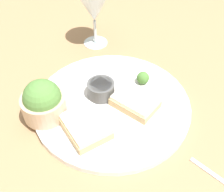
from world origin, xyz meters
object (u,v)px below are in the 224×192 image
(wine_glass, at_px, (94,7))
(cheese_toast_far, at_px, (135,102))
(sauce_ramekin, at_px, (101,89))
(cheese_toast_near, at_px, (85,126))
(salad_bowl, at_px, (43,102))

(wine_glass, bearing_deg, cheese_toast_far, -5.56)
(sauce_ramekin, height_order, cheese_toast_far, sauce_ramekin)
(cheese_toast_near, bearing_deg, cheese_toast_far, 97.27)
(salad_bowl, xyz_separation_m, wine_glass, (-0.21, 0.21, 0.06))
(sauce_ramekin, height_order, cheese_toast_near, sauce_ramekin)
(cheese_toast_far, xyz_separation_m, wine_glass, (-0.27, 0.03, 0.08))
(cheese_toast_far, distance_m, wine_glass, 0.29)
(salad_bowl, distance_m, cheese_toast_far, 0.19)
(salad_bowl, relative_size, cheese_toast_near, 0.88)
(salad_bowl, distance_m, cheese_toast_near, 0.10)
(sauce_ramekin, relative_size, wine_glass, 0.39)
(sauce_ramekin, xyz_separation_m, wine_glass, (-0.21, 0.08, 0.08))
(cheese_toast_near, bearing_deg, salad_bowl, -143.05)
(salad_bowl, height_order, wine_glass, wine_glass)
(sauce_ramekin, bearing_deg, wine_glass, 159.64)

